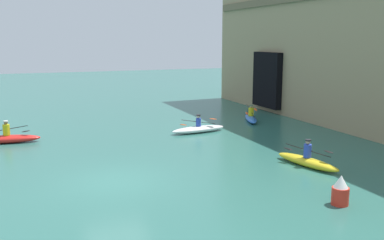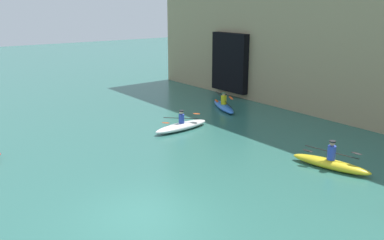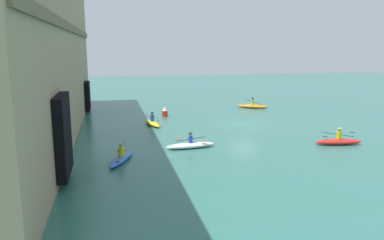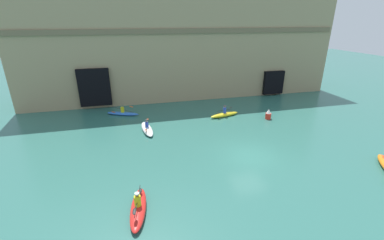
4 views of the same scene
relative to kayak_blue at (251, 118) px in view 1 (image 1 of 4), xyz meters
The scene contains 6 objects.
ground_plane 14.61m from the kayak_blue, 50.79° to the right, with size 120.00×120.00×0.00m, color #2D665B.
kayak_blue is the anchor object (origin of this frame).
kayak_white 5.26m from the kayak_blue, 65.98° to the right, with size 1.18×3.54×1.09m.
kayak_red 15.40m from the kayak_blue, 87.21° to the right, with size 1.30×3.50×1.22m.
kayak_yellow 10.78m from the kayak_blue, 16.55° to the right, with size 3.39×1.38×1.21m.
marker_buoy 15.22m from the kayak_blue, 18.38° to the right, with size 0.58×0.58×1.03m.
Camera 1 is at (15.99, -3.18, 5.47)m, focal length 40.00 mm.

